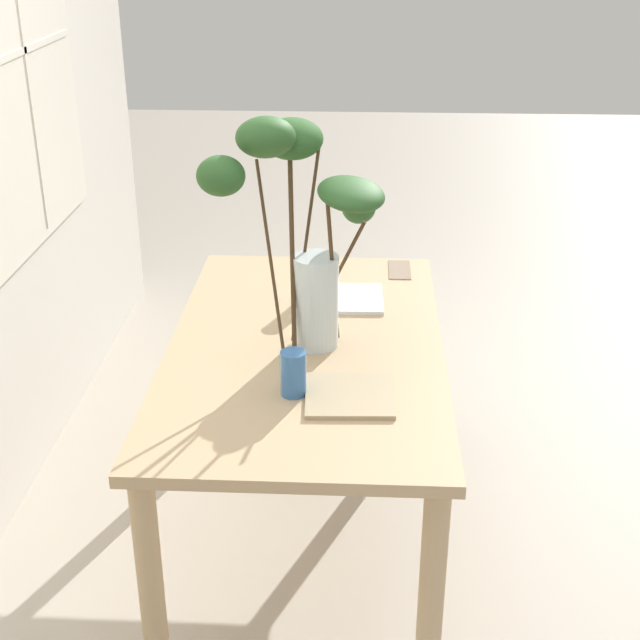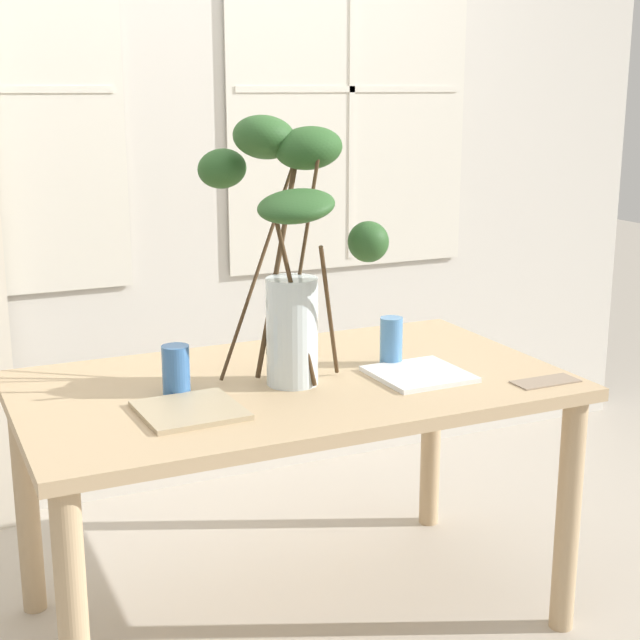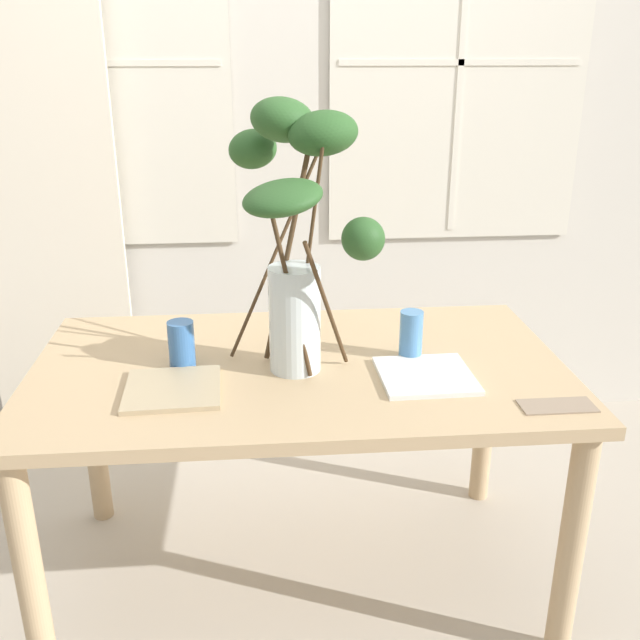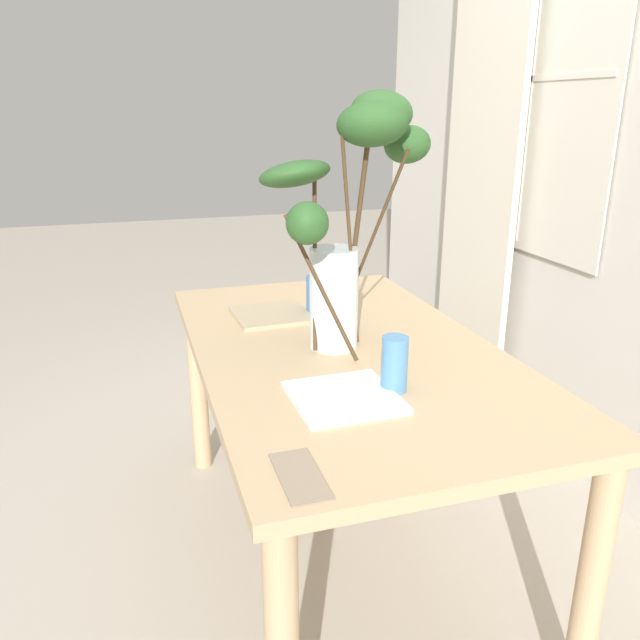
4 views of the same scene
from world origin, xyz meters
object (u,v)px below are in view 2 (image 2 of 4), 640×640
object	(u,v)px
dining_table	(292,414)
drinking_glass_blue_left	(176,370)
plate_square_left	(190,410)
drinking_glass_blue_right	(391,341)
vase_with_branches	(288,230)
plate_square_right	(419,374)

from	to	relation	value
dining_table	drinking_glass_blue_left	bearing A→B (deg)	177.62
plate_square_left	drinking_glass_blue_right	bearing A→B (deg)	13.52
drinking_glass_blue_left	plate_square_left	distance (m)	0.17
vase_with_branches	plate_square_right	bearing A→B (deg)	-21.15
vase_with_branches	plate_square_left	size ratio (longest dim) A/B	2.98
dining_table	vase_with_branches	size ratio (longest dim) A/B	2.05
vase_with_branches	plate_square_left	bearing A→B (deg)	-155.35
drinking_glass_blue_left	drinking_glass_blue_right	size ratio (longest dim) A/B	0.94
drinking_glass_blue_left	vase_with_branches	bearing A→B (deg)	-0.68
plate_square_right	drinking_glass_blue_right	bearing A→B (deg)	96.18
dining_table	drinking_glass_blue_right	distance (m)	0.37
dining_table	drinking_glass_blue_left	world-z (taller)	drinking_glass_blue_left
dining_table	plate_square_right	world-z (taller)	plate_square_right
drinking_glass_blue_left	plate_square_left	world-z (taller)	drinking_glass_blue_left
drinking_glass_blue_left	plate_square_right	world-z (taller)	drinking_glass_blue_left
drinking_glass_blue_right	vase_with_branches	bearing A→B (deg)	-179.06
drinking_glass_blue_left	plate_square_right	bearing A→B (deg)	-11.56
drinking_glass_blue_right	plate_square_right	bearing A→B (deg)	-83.82
drinking_glass_blue_left	drinking_glass_blue_right	xyz separation A→B (m)	(0.66, 0.00, 0.00)
dining_table	plate_square_right	distance (m)	0.38
drinking_glass_blue_right	plate_square_left	bearing A→B (deg)	-166.48
vase_with_branches	plate_square_right	size ratio (longest dim) A/B	2.94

